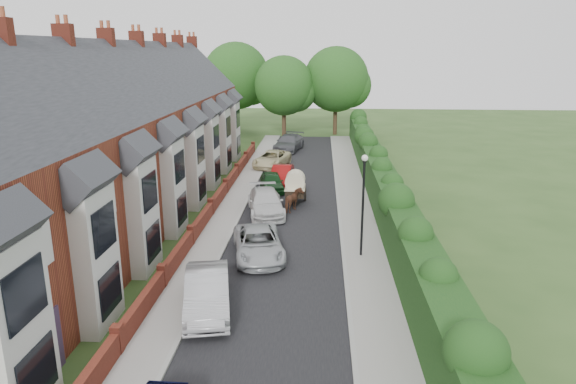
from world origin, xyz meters
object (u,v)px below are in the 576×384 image
(car_white, at_px, (266,202))
(car_grey, at_px, (289,143))
(car_green, at_px, (272,182))
(car_red, at_px, (282,175))
(car_silver_b, at_px, (258,244))
(car_beige, at_px, (272,159))
(car_silver_a, at_px, (207,292))
(horse_cart, at_px, (295,185))
(horse, at_px, (294,201))
(lamppost, at_px, (363,193))

(car_white, height_order, car_grey, car_grey)
(car_green, xyz_separation_m, car_red, (0.56, 2.19, 0.02))
(car_silver_b, xyz_separation_m, car_beige, (-1.25, 20.09, 0.01))
(car_silver_a, relative_size, car_beige, 0.95)
(car_grey, distance_m, horse_cart, 18.41)
(car_silver_a, bearing_deg, horse, 66.83)
(car_red, bearing_deg, car_grey, 94.68)
(car_silver_b, xyz_separation_m, car_grey, (-0.23, 27.64, 0.11))
(lamppost, bearing_deg, car_white, 129.42)
(car_green, bearing_deg, lamppost, -75.75)
(car_beige, relative_size, horse_cart, 1.65)
(horse, bearing_deg, car_beige, -58.38)
(car_green, bearing_deg, horse_cart, -68.88)
(car_silver_b, relative_size, car_grey, 0.90)
(car_white, bearing_deg, car_green, 80.47)
(horse, xyz_separation_m, horse_cart, (0.00, 1.84, 0.54))
(car_white, bearing_deg, car_red, 75.79)
(car_silver_a, relative_size, car_grey, 0.87)
(car_red, height_order, car_beige, car_beige)
(car_silver_a, xyz_separation_m, car_red, (1.40, 20.01, -0.10))
(car_silver_a, relative_size, horse_cart, 1.57)
(car_white, distance_m, car_red, 7.61)
(lamppost, xyz_separation_m, horse, (-3.71, 7.17, -2.58))
(horse_cart, bearing_deg, lamppost, -67.61)
(lamppost, xyz_separation_m, car_red, (-5.00, 14.20, -2.61))
(car_silver_a, height_order, car_grey, car_grey)
(lamppost, distance_m, car_red, 15.28)
(car_silver_b, bearing_deg, horse, 68.00)
(lamppost, distance_m, car_beige, 20.94)
(car_silver_b, relative_size, car_beige, 0.99)
(car_silver_a, bearing_deg, car_beige, 78.32)
(car_white, xyz_separation_m, car_red, (0.42, 7.60, -0.05))
(car_silver_a, xyz_separation_m, car_green, (0.84, 17.81, -0.12))
(car_silver_b, height_order, horse, horse)
(lamppost, distance_m, horse, 8.48)
(car_green, bearing_deg, car_white, -99.13)
(car_green, xyz_separation_m, car_grey, (0.28, 15.34, 0.14))
(car_silver_b, relative_size, horse_cart, 1.63)
(lamppost, height_order, car_silver_b, lamppost)
(lamppost, relative_size, car_green, 1.32)
(car_green, bearing_deg, horse, -79.67)
(horse_cart, bearing_deg, car_red, 103.93)
(car_red, bearing_deg, car_beige, 106.57)
(car_silver_b, bearing_deg, car_green, 80.55)
(car_white, distance_m, car_beige, 13.23)
(car_white, height_order, horse_cart, horse_cart)
(car_beige, height_order, car_grey, car_grey)
(lamppost, bearing_deg, horse, 117.38)
(lamppost, xyz_separation_m, car_silver_a, (-6.40, -5.81, -2.51))
(car_beige, bearing_deg, horse, -65.25)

